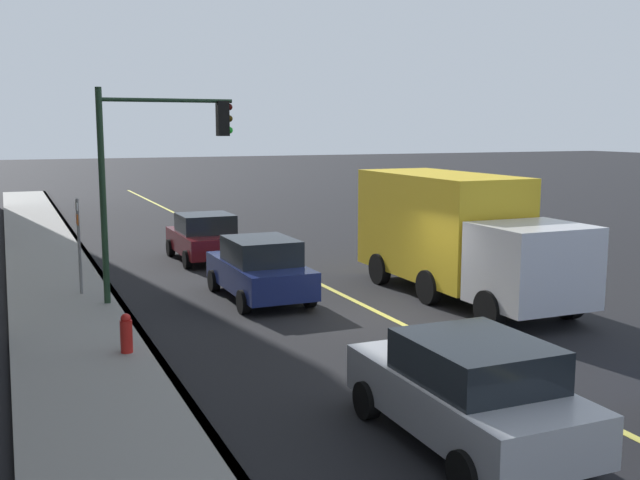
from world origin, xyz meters
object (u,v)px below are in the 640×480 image
object	(u,v)px
car_silver	(468,390)
truck_yellow	(457,233)
traffic_light_mast	(154,159)
car_maroon	(205,237)
fire_hydrant	(126,337)
car_navy	(260,268)
street_sign_post	(79,240)

from	to	relation	value
car_silver	truck_yellow	bearing A→B (deg)	-32.38
traffic_light_mast	truck_yellow	bearing A→B (deg)	-106.64
car_maroon	fire_hydrant	size ratio (longest dim) A/B	4.22
car_navy	street_sign_post	size ratio (longest dim) A/B	1.57
car_silver	street_sign_post	distance (m)	12.59
street_sign_post	traffic_light_mast	bearing A→B (deg)	-127.47
car_navy	truck_yellow	size ratio (longest dim) A/B	0.54
car_navy	truck_yellow	bearing A→B (deg)	-109.32
truck_yellow	traffic_light_mast	bearing A→B (deg)	73.36
truck_yellow	fire_hydrant	world-z (taller)	truck_yellow
car_maroon	street_sign_post	world-z (taller)	street_sign_post
car_maroon	fire_hydrant	distance (m)	11.16
car_silver	truck_yellow	size ratio (longest dim) A/B	0.53
car_silver	street_sign_post	size ratio (longest dim) A/B	1.53
car_silver	car_maroon	distance (m)	16.28
traffic_light_mast	street_sign_post	bearing A→B (deg)	52.53
car_navy	car_maroon	xyz separation A→B (m)	(6.35, -0.15, -0.03)
car_maroon	truck_yellow	distance (m)	9.49
street_sign_post	car_silver	bearing A→B (deg)	-160.34
truck_yellow	traffic_light_mast	world-z (taller)	traffic_light_mast
truck_yellow	street_sign_post	xyz separation A→B (m)	(3.66, 9.41, -0.14)
car_silver	street_sign_post	xyz separation A→B (m)	(11.83, 4.23, 0.78)
street_sign_post	car_navy	bearing A→B (deg)	-113.34
traffic_light_mast	fire_hydrant	world-z (taller)	traffic_light_mast
car_maroon	traffic_light_mast	world-z (taller)	traffic_light_mast
fire_hydrant	car_maroon	bearing A→B (deg)	-22.40
traffic_light_mast	car_navy	bearing A→B (deg)	-101.27
car_silver	traffic_light_mast	world-z (taller)	traffic_light_mast
car_navy	street_sign_post	xyz separation A→B (m)	(1.90, 4.41, 0.76)
truck_yellow	traffic_light_mast	distance (m)	8.20
car_silver	truck_yellow	distance (m)	9.72
car_silver	car_maroon	size ratio (longest dim) A/B	1.04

